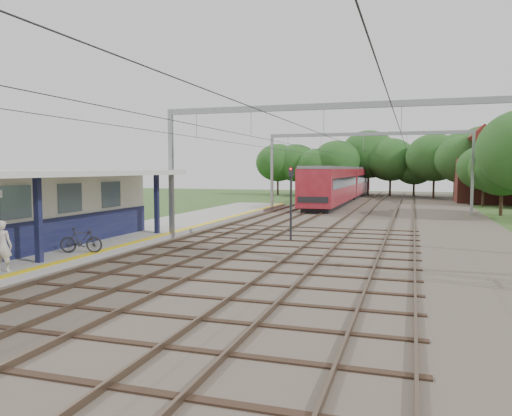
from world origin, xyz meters
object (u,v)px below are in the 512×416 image
at_px(train, 344,183).
at_px(signal_post, 291,197).
at_px(bicycle, 81,240).
at_px(person, 2,246).

relative_size(train, signal_post, 9.67).
relative_size(bicycle, train, 0.05).
bearing_deg(bicycle, signal_post, -61.33).
relative_size(person, train, 0.05).
bearing_deg(train, person, -96.62).
bearing_deg(bicycle, person, 159.66).
distance_m(train, signal_post, 34.61).
distance_m(bicycle, train, 42.65).
xyz_separation_m(person, bicycle, (0.11, 4.05, -0.36)).
bearing_deg(signal_post, person, -138.82).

